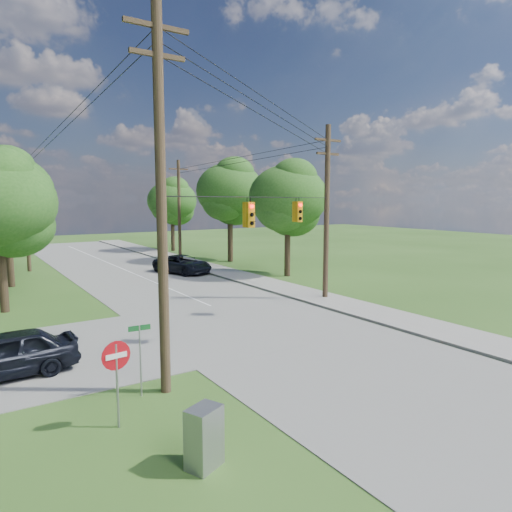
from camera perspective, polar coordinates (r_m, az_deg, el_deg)
ground at (r=17.28m, az=4.07°, el=-13.62°), size 140.00×140.00×0.00m
main_road at (r=22.25m, az=0.35°, el=-8.79°), size 10.00×100.00×0.03m
sidewalk_east at (r=26.41m, az=12.65°, el=-6.31°), size 2.60×100.00×0.12m
pole_sw at (r=14.23m, az=-11.78°, el=7.44°), size 2.00×0.32×12.00m
pole_ne at (r=28.01m, az=8.83°, el=5.71°), size 2.00×0.32×10.50m
pole_north_e at (r=46.76m, az=-9.57°, el=5.81°), size 2.00×0.32×10.00m
pole_north_w at (r=43.13m, az=-26.82°, el=5.05°), size 2.00×0.32×10.00m
power_lines at (r=27.06m, az=-8.43°, el=13.49°), size 13.93×29.62×4.93m
traffic_signals at (r=21.25m, az=2.47°, el=5.45°), size 4.91×3.27×1.05m
tree_w_mid at (r=35.96m, az=-28.87°, el=6.98°), size 6.40×6.40×9.22m
tree_e_near at (r=36.16m, az=4.01°, el=7.32°), size 6.20×6.20×8.81m
tree_e_mid at (r=44.80m, az=-3.28°, el=8.12°), size 6.60×6.60×9.64m
tree_e_far at (r=55.13m, az=-10.45°, el=6.79°), size 5.80×5.80×8.32m
car_cross_dark at (r=18.10m, az=-28.91°, el=-10.74°), size 4.79×2.09×1.61m
car_main_north at (r=38.22m, az=-9.17°, el=-1.01°), size 4.04×5.85×1.49m
control_cabinet at (r=11.24m, az=-6.50°, el=-21.61°), size 0.96×0.85×1.43m
do_not_enter_sign at (r=12.95m, az=-17.05°, el=-12.88°), size 0.80×0.15×2.40m
street_name_sign at (r=14.79m, az=-14.29°, el=-11.33°), size 0.69×0.08×2.28m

